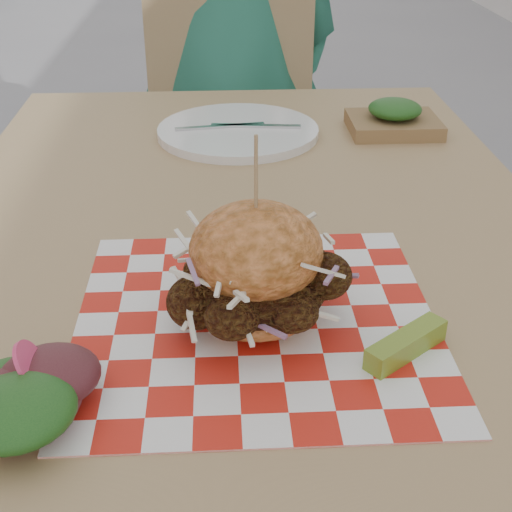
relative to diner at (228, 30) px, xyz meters
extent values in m
imported|color=#29765E|center=(0.00, 0.00, 0.00)|extent=(0.60, 0.43, 1.55)
cube|color=tan|center=(0.00, -1.05, -0.04)|extent=(0.80, 1.20, 0.04)
cylinder|color=#333338|center=(-0.34, -0.51, -0.42)|extent=(0.05, 0.05, 0.71)
cylinder|color=#333338|center=(0.34, -0.51, -0.42)|extent=(0.05, 0.05, 0.71)
cube|color=tan|center=(0.00, -0.24, -0.32)|extent=(0.42, 0.42, 0.04)
cube|color=tan|center=(0.00, -0.04, -0.07)|extent=(0.42, 0.04, 0.50)
cylinder|color=#333338|center=(-0.18, -0.42, -0.56)|extent=(0.03, 0.03, 0.43)
cylinder|color=#333338|center=(0.18, -0.42, -0.56)|extent=(0.03, 0.03, 0.43)
cylinder|color=#333338|center=(-0.18, -0.06, -0.56)|extent=(0.03, 0.03, 0.43)
cylinder|color=#333338|center=(0.18, -0.06, -0.56)|extent=(0.03, 0.03, 0.43)
cube|color=red|center=(0.00, -1.27, -0.02)|extent=(0.36, 0.36, 0.00)
ellipsoid|color=orange|center=(0.00, -1.27, 0.00)|extent=(0.13, 0.13, 0.04)
ellipsoid|color=brown|center=(0.00, -1.27, 0.02)|extent=(0.14, 0.13, 0.07)
ellipsoid|color=orange|center=(0.00, -1.27, 0.06)|extent=(0.13, 0.13, 0.09)
cylinder|color=tan|center=(0.00, -1.27, 0.12)|extent=(0.00, 0.00, 0.10)
cube|color=olive|center=(0.14, -1.33, -0.01)|extent=(0.09, 0.08, 0.02)
ellipsoid|color=#3F1419|center=(-0.18, -1.39, -0.01)|extent=(0.08, 0.08, 0.03)
ellipsoid|color=#134516|center=(-0.21, -1.37, -0.01)|extent=(0.08, 0.08, 0.03)
ellipsoid|color=#3F1419|center=(-0.21, -1.42, -0.01)|extent=(0.08, 0.08, 0.03)
cylinder|color=#F4437A|center=(-0.19, -1.37, 0.01)|extent=(0.05, 0.05, 0.04)
cylinder|color=white|center=(0.00, -0.72, -0.02)|extent=(0.27, 0.27, 0.01)
cube|color=silver|center=(-0.03, -0.72, -0.01)|extent=(0.15, 0.03, 0.00)
cube|color=silver|center=(0.03, -0.72, -0.01)|extent=(0.15, 0.03, 0.00)
cube|color=olive|center=(0.27, -0.71, -0.01)|extent=(0.15, 0.12, 0.02)
ellipsoid|color=#134516|center=(0.27, -0.71, 0.02)|extent=(0.09, 0.09, 0.03)
camera|label=1|loc=(-0.03, -1.86, 0.38)|focal=50.00mm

